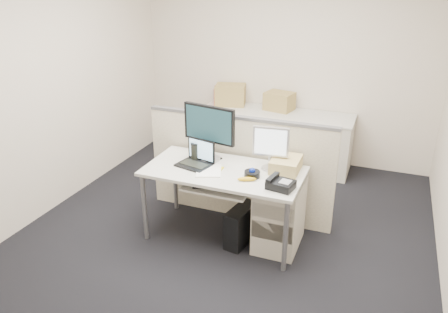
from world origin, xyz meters
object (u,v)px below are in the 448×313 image
at_px(desk, 224,176).
at_px(laptop, 194,154).
at_px(monitor_main, 209,133).
at_px(desk_phone, 281,185).

distance_m(desk, laptop, 0.35).
bearing_deg(monitor_main, desk_phone, -13.03).
bearing_deg(desk_phone, laptop, 179.56).
bearing_deg(desk_phone, monitor_main, 165.99).
xyz_separation_m(monitor_main, desk_phone, (0.82, -0.36, -0.24)).
bearing_deg(desk, desk_phone, -16.70).
bearing_deg(desk, monitor_main, 140.98).
height_order(desk, desk_phone, desk_phone).
bearing_deg(desk, laptop, -176.19).
height_order(desk, monitor_main, monitor_main).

